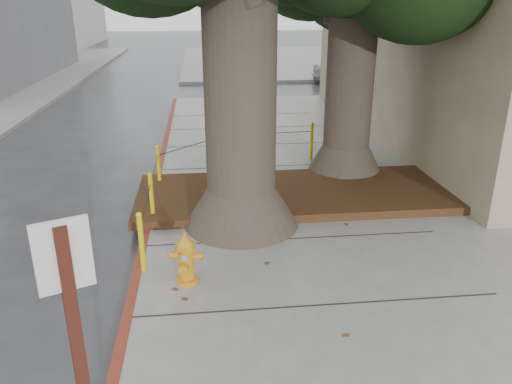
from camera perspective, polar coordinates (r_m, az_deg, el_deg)
ground at (r=6.83m, az=2.93°, el=-14.11°), size 140.00×140.00×0.00m
sidewalk_far at (r=36.39m, az=4.86°, el=14.82°), size 16.00×20.00×0.15m
curb_red at (r=8.95m, az=-12.48°, el=-5.03°), size 0.14×26.00×0.16m
planter_bed at (r=10.28m, az=4.47°, el=-0.15°), size 6.40×2.60×0.16m
bollard_ring at (r=10.41m, az=-5.56°, el=2.62°), size 3.79×5.39×0.95m
fire_hydrant at (r=7.17m, az=-8.00°, el=-7.53°), size 0.41×0.39×0.77m
car_silver at (r=26.59m, az=10.66°, el=13.53°), size 3.93×1.97×1.29m
car_red at (r=27.65m, az=16.90°, el=13.11°), size 3.53×1.58×1.12m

